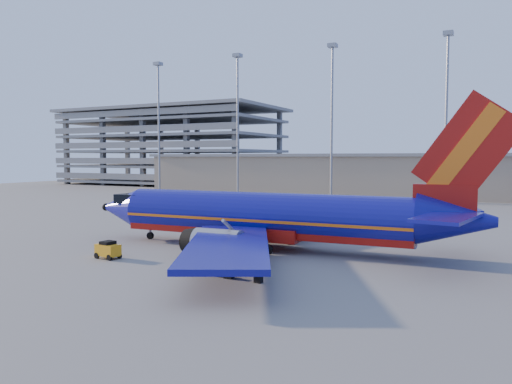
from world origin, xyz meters
TOP-DOWN VIEW (x-y plane):
  - ground at (0.00, 0.00)m, footprint 220.00×220.00m
  - terminal_building at (10.00, 58.00)m, footprint 122.00×16.00m
  - parking_garage at (-62.00, 74.05)m, footprint 62.00×32.00m
  - light_mast_row at (5.00, 46.00)m, footprint 101.60×1.60m
  - aircraft_main at (6.81, -5.76)m, footprint 37.00×35.56m
  - baggage_tug at (-2.72, -15.04)m, footprint 2.00×1.34m
  - luggage_pile at (9.08, -15.52)m, footprint 3.57×2.44m

SIDE VIEW (x-z plane):
  - ground at x=0.00m, z-range 0.00..0.00m
  - luggage_pile at x=9.08m, z-range -0.04..0.48m
  - baggage_tug at x=-2.72m, z-range 0.03..1.38m
  - aircraft_main at x=6.81m, z-range -3.59..8.94m
  - terminal_building at x=10.00m, z-range 0.07..8.57m
  - parking_garage at x=-62.00m, z-range 1.03..22.43m
  - light_mast_row at x=5.00m, z-range 3.23..31.88m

